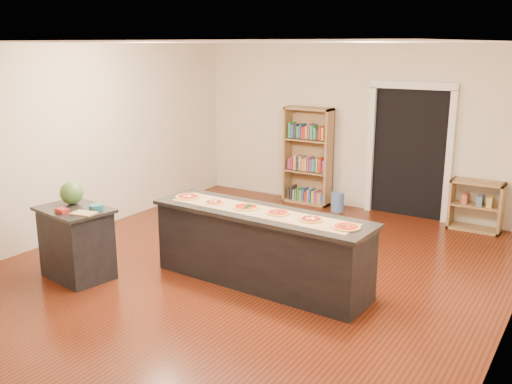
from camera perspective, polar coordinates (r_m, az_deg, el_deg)
The scene contains 18 objects.
room at distance 6.82m, azimuth -0.89°, elevation 2.90°, with size 6.00×7.00×2.80m.
doorway at distance 9.60m, azimuth 15.11°, elevation 4.61°, with size 1.40×0.09×2.21m.
kitchen_island at distance 6.75m, azimuth 0.47°, elevation -5.59°, with size 2.73×0.74×0.90m.
side_counter at distance 7.28m, azimuth -17.50°, elevation -4.85°, with size 0.89×0.65×0.88m.
bookshelf at distance 10.15m, azimuth 5.20°, elevation 3.60°, with size 0.86×0.30×1.72m, color #977349.
low_shelf at distance 9.34m, azimuth 21.14°, elevation -1.28°, with size 0.77×0.33×0.77m, color #977349.
waste_bin at distance 9.84m, azimuth 8.15°, elevation -0.99°, with size 0.23×0.23×0.33m, color #4A69A6.
kraft_paper at distance 6.60m, azimuth 0.43°, elevation -1.94°, with size 2.37×0.43×0.00m, color tan.
watermelon at distance 7.31m, azimuth -17.97°, elevation -0.08°, with size 0.28×0.28×0.28m, color #144214.
cutting_board at distance 6.87m, azimuth -16.84°, elevation -2.06°, with size 0.27×0.18×0.02m, color tan.
package_red at distance 6.99m, azimuth -18.83°, elevation -1.78°, with size 0.14×0.10×0.05m, color maroon.
package_teal at distance 7.00m, azimuth -15.68°, elevation -1.47°, with size 0.17×0.17×0.06m, color #195966.
pizza_a at distance 7.23m, azimuth -6.81°, elevation -0.47°, with size 0.31×0.31×0.02m.
pizza_b at distance 6.95m, azimuth -4.19°, elevation -1.04°, with size 0.25×0.25×0.02m.
pizza_c at distance 6.73m, azimuth -1.01°, elevation -1.51°, with size 0.31×0.31×0.02m.
pizza_d at distance 6.51m, azimuth 2.21°, elevation -2.08°, with size 0.26×0.26×0.02m.
pizza_e at distance 6.30m, azimuth 5.54°, elevation -2.73°, with size 0.29×0.29×0.02m.
pizza_f at distance 6.09m, azimuth 9.02°, elevation -3.46°, with size 0.30×0.30×0.02m.
Camera 1 is at (3.63, -5.60, 2.78)m, focal length 40.00 mm.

